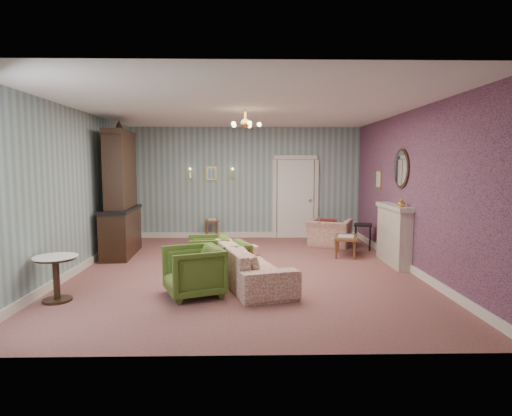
{
  "coord_description": "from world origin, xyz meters",
  "views": [
    {
      "loc": [
        0.04,
        -7.57,
        1.91
      ],
      "look_at": [
        0.2,
        0.4,
        1.1
      ],
      "focal_mm": 29.53,
      "sensor_mm": 36.0,
      "label": 1
    }
  ],
  "objects_px": {
    "olive_chair_a": "(194,269)",
    "coffee_table": "(346,246)",
    "olive_chair_c": "(208,252)",
    "fireplace": "(394,234)",
    "sofa_chintz": "(251,258)",
    "olive_chair_b": "(226,259)",
    "wingback_chair": "(329,228)",
    "side_table_black": "(363,237)",
    "dresser": "(120,190)",
    "pedestal_table": "(56,279)"
  },
  "relations": [
    {
      "from": "olive_chair_a",
      "to": "coffee_table",
      "type": "height_order",
      "value": "olive_chair_a"
    },
    {
      "from": "olive_chair_c",
      "to": "fireplace",
      "type": "xyz_separation_m",
      "value": [
        3.53,
        0.54,
        0.22
      ]
    },
    {
      "from": "sofa_chintz",
      "to": "coffee_table",
      "type": "distance_m",
      "value": 2.91
    },
    {
      "from": "olive_chair_a",
      "to": "fireplace",
      "type": "relative_size",
      "value": 0.58
    },
    {
      "from": "olive_chair_a",
      "to": "olive_chair_b",
      "type": "relative_size",
      "value": 1.13
    },
    {
      "from": "wingback_chair",
      "to": "sofa_chintz",
      "type": "bearing_deg",
      "value": 82.05
    },
    {
      "from": "fireplace",
      "to": "coffee_table",
      "type": "distance_m",
      "value": 1.13
    },
    {
      "from": "wingback_chair",
      "to": "side_table_black",
      "type": "distance_m",
      "value": 0.83
    },
    {
      "from": "olive_chair_a",
      "to": "fireplace",
      "type": "xyz_separation_m",
      "value": [
        3.61,
        1.93,
        0.18
      ]
    },
    {
      "from": "olive_chair_b",
      "to": "wingback_chair",
      "type": "xyz_separation_m",
      "value": [
        2.3,
        2.9,
        0.07
      ]
    },
    {
      "from": "olive_chair_b",
      "to": "dresser",
      "type": "height_order",
      "value": "dresser"
    },
    {
      "from": "olive_chair_c",
      "to": "pedestal_table",
      "type": "bearing_deg",
      "value": -58.93
    },
    {
      "from": "olive_chair_b",
      "to": "sofa_chintz",
      "type": "distance_m",
      "value": 0.49
    },
    {
      "from": "olive_chair_a",
      "to": "coffee_table",
      "type": "relative_size",
      "value": 0.98
    },
    {
      "from": "fireplace",
      "to": "pedestal_table",
      "type": "height_order",
      "value": "fireplace"
    },
    {
      "from": "olive_chair_a",
      "to": "sofa_chintz",
      "type": "xyz_separation_m",
      "value": [
        0.85,
        0.62,
        0.02
      ]
    },
    {
      "from": "olive_chair_a",
      "to": "fireplace",
      "type": "distance_m",
      "value": 4.1
    },
    {
      "from": "sofa_chintz",
      "to": "side_table_black",
      "type": "xyz_separation_m",
      "value": [
        2.56,
        2.7,
        -0.13
      ]
    },
    {
      "from": "pedestal_table",
      "to": "side_table_black",
      "type": "bearing_deg",
      "value": 33.66
    },
    {
      "from": "wingback_chair",
      "to": "coffee_table",
      "type": "distance_m",
      "value": 1.12
    },
    {
      "from": "olive_chair_b",
      "to": "dresser",
      "type": "xyz_separation_m",
      "value": [
        -2.33,
        1.99,
        1.04
      ]
    },
    {
      "from": "coffee_table",
      "to": "wingback_chair",
      "type": "bearing_deg",
      "value": 97.42
    },
    {
      "from": "coffee_table",
      "to": "side_table_black",
      "type": "distance_m",
      "value": 0.82
    },
    {
      "from": "pedestal_table",
      "to": "olive_chair_c",
      "type": "bearing_deg",
      "value": 38.95
    },
    {
      "from": "olive_chair_c",
      "to": "dresser",
      "type": "xyz_separation_m",
      "value": [
        -1.98,
        1.48,
        1.03
      ]
    },
    {
      "from": "dresser",
      "to": "coffee_table",
      "type": "bearing_deg",
      "value": -5.74
    },
    {
      "from": "sofa_chintz",
      "to": "olive_chair_b",
      "type": "bearing_deg",
      "value": 40.92
    },
    {
      "from": "fireplace",
      "to": "side_table_black",
      "type": "xyz_separation_m",
      "value": [
        -0.21,
        1.39,
        -0.28
      ]
    },
    {
      "from": "olive_chair_b",
      "to": "coffee_table",
      "type": "xyz_separation_m",
      "value": [
        2.44,
        1.81,
        -0.14
      ]
    },
    {
      "from": "olive_chair_b",
      "to": "pedestal_table",
      "type": "xyz_separation_m",
      "value": [
        -2.33,
        -1.09,
        -0.03
      ]
    },
    {
      "from": "side_table_black",
      "to": "sofa_chintz",
      "type": "bearing_deg",
      "value": -133.45
    },
    {
      "from": "fireplace",
      "to": "olive_chair_c",
      "type": "bearing_deg",
      "value": -171.34
    },
    {
      "from": "olive_chair_b",
      "to": "wingback_chair",
      "type": "height_order",
      "value": "wingback_chair"
    },
    {
      "from": "side_table_black",
      "to": "olive_chair_a",
      "type": "bearing_deg",
      "value": -135.68
    },
    {
      "from": "olive_chair_b",
      "to": "dresser",
      "type": "distance_m",
      "value": 3.23
    },
    {
      "from": "fireplace",
      "to": "wingback_chair",
      "type": "bearing_deg",
      "value": 115.42
    },
    {
      "from": "wingback_chair",
      "to": "dresser",
      "type": "distance_m",
      "value": 4.81
    },
    {
      "from": "olive_chair_b",
      "to": "sofa_chintz",
      "type": "relative_size",
      "value": 0.33
    },
    {
      "from": "olive_chair_b",
      "to": "olive_chair_c",
      "type": "relative_size",
      "value": 0.98
    },
    {
      "from": "olive_chair_c",
      "to": "sofa_chintz",
      "type": "bearing_deg",
      "value": 36.81
    },
    {
      "from": "wingback_chair",
      "to": "fireplace",
      "type": "relative_size",
      "value": 0.7
    },
    {
      "from": "side_table_black",
      "to": "pedestal_table",
      "type": "xyz_separation_m",
      "value": [
        -5.3,
        -3.53,
        0.03
      ]
    },
    {
      "from": "fireplace",
      "to": "olive_chair_a",
      "type": "bearing_deg",
      "value": -151.87
    },
    {
      "from": "olive_chair_a",
      "to": "pedestal_table",
      "type": "xyz_separation_m",
      "value": [
        -1.9,
        -0.21,
        -0.08
      ]
    },
    {
      "from": "olive_chair_c",
      "to": "wingback_chair",
      "type": "xyz_separation_m",
      "value": [
        2.65,
        2.39,
        0.07
      ]
    },
    {
      "from": "sofa_chintz",
      "to": "wingback_chair",
      "type": "distance_m",
      "value": 3.68
    },
    {
      "from": "sofa_chintz",
      "to": "dresser",
      "type": "relative_size",
      "value": 0.77
    },
    {
      "from": "olive_chair_c",
      "to": "fireplace",
      "type": "distance_m",
      "value": 3.58
    },
    {
      "from": "olive_chair_a",
      "to": "olive_chair_b",
      "type": "xyz_separation_m",
      "value": [
        0.43,
        0.89,
        -0.05
      ]
    },
    {
      "from": "coffee_table",
      "to": "pedestal_table",
      "type": "relative_size",
      "value": 1.27
    }
  ]
}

